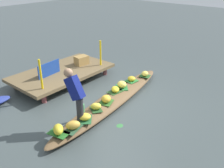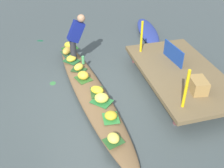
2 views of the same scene
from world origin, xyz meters
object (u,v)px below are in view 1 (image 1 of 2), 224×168
at_px(banana_bunch_0, 132,79).
at_px(banana_bunch_4, 145,74).
at_px(banana_bunch_1, 85,117).
at_px(water_bottle, 83,108).
at_px(vendor_person, 75,92).
at_px(produce_crate, 82,60).
at_px(market_banner, 49,69).
at_px(banana_bunch_7, 115,89).
at_px(banana_bunch_2, 58,129).
at_px(banana_bunch_5, 96,106).
at_px(banana_bunch_6, 106,99).
at_px(banana_bunch_3, 122,84).
at_px(banana_bunch_8, 73,125).
at_px(vendor_boat, 113,100).

xyz_separation_m(banana_bunch_0, banana_bunch_4, (0.59, -0.11, 0.01)).
relative_size(banana_bunch_1, water_bottle, 1.34).
bearing_deg(vendor_person, produce_crate, 44.18).
xyz_separation_m(vendor_person, produce_crate, (2.29, 2.22, -0.41)).
bearing_deg(market_banner, banana_bunch_7, -78.70).
bearing_deg(banana_bunch_7, banana_bunch_4, -1.34).
xyz_separation_m(banana_bunch_0, banana_bunch_2, (-3.15, -0.38, 0.03)).
bearing_deg(vendor_person, market_banner, 66.93).
relative_size(banana_bunch_1, banana_bunch_4, 1.21).
height_order(banana_bunch_7, water_bottle, water_bottle).
distance_m(water_bottle, market_banner, 2.30).
xyz_separation_m(banana_bunch_5, banana_bunch_6, (0.42, 0.04, 0.01)).
height_order(banana_bunch_0, banana_bunch_1, banana_bunch_1).
bearing_deg(banana_bunch_3, banana_bunch_7, -176.17).
bearing_deg(banana_bunch_8, banana_bunch_5, 11.15).
distance_m(banana_bunch_4, vendor_person, 3.15).
bearing_deg(water_bottle, banana_bunch_3, 3.39).
bearing_deg(banana_bunch_7, vendor_boat, -153.13).
bearing_deg(banana_bunch_3, banana_bunch_1, -168.66).
xyz_separation_m(banana_bunch_3, water_bottle, (-1.66, -0.10, 0.01)).
xyz_separation_m(banana_bunch_5, water_bottle, (-0.29, 0.16, 0.02)).
xyz_separation_m(banana_bunch_1, market_banner, (0.90, 2.46, 0.27)).
distance_m(banana_bunch_0, banana_bunch_1, 2.46).
bearing_deg(produce_crate, vendor_person, -135.82).
height_order(banana_bunch_0, banana_bunch_7, same).
bearing_deg(banana_bunch_1, banana_bunch_8, -170.95).
height_order(vendor_boat, banana_bunch_0, banana_bunch_0).
bearing_deg(banana_bunch_5, banana_bunch_2, -177.08).
xyz_separation_m(banana_bunch_0, banana_bunch_7, (-0.89, -0.08, -0.00)).
relative_size(banana_bunch_0, banana_bunch_4, 1.06).
distance_m(banana_bunch_0, vendor_person, 2.59).
relative_size(banana_bunch_7, water_bottle, 1.44).
relative_size(banana_bunch_3, vendor_person, 0.25).
height_order(banana_bunch_1, banana_bunch_8, banana_bunch_8).
bearing_deg(banana_bunch_7, vendor_person, -173.97).
bearing_deg(banana_bunch_3, banana_bunch_8, -169.07).
bearing_deg(banana_bunch_7, market_banner, 106.95).
bearing_deg(banana_bunch_4, vendor_boat, -177.09).
distance_m(banana_bunch_1, banana_bunch_8, 0.42).
xyz_separation_m(banana_bunch_7, banana_bunch_8, (-1.96, -0.42, 0.02)).
distance_m(vendor_boat, banana_bunch_3, 0.63).
bearing_deg(water_bottle, produce_crate, 46.77).
distance_m(banana_bunch_4, banana_bunch_6, 2.10).
distance_m(banana_bunch_3, banana_bunch_5, 1.40).
bearing_deg(vendor_boat, water_bottle, 171.11).
distance_m(banana_bunch_8, vendor_person, 0.72).
height_order(banana_bunch_2, banana_bunch_5, banana_bunch_2).
distance_m(vendor_person, produce_crate, 3.22).
relative_size(banana_bunch_0, banana_bunch_7, 0.81).
distance_m(banana_bunch_7, produce_crate, 2.17).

